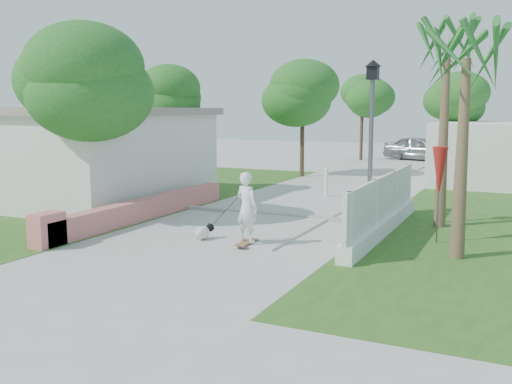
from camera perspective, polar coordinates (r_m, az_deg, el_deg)
The scene contains 21 objects.
ground at distance 11.91m, azimuth -9.46°, elevation -7.25°, with size 90.00×90.00×0.00m, color #B7B7B2.
path_strip at distance 30.29m, azimuth 12.62°, elevation 2.11°, with size 3.20×36.00×0.06m, color #B7B7B2.
curb at distance 17.04m, azimuth 2.10°, elevation -2.28°, with size 6.50×0.25×0.10m, color #999993.
grass_left at distance 22.30m, azimuth -12.55°, elevation -0.09°, with size 8.00×20.00×0.01m, color #27571B.
pink_wall at distance 16.55m, azimuth -11.88°, elevation -1.85°, with size 0.45×8.20×0.80m.
house_left at distance 21.27m, azimuth -18.13°, elevation 3.72°, with size 8.40×7.40×3.23m.
lattice_fence at distance 14.98m, azimuth 12.62°, elevation -2.01°, with size 0.35×7.00×1.50m.
building_right at distance 27.47m, azimuth 24.07°, elevation 3.64°, with size 6.00×8.00×2.60m, color silver.
street_lamp at distance 15.37m, azimuth 11.43°, elevation 5.34°, with size 0.44×0.44×4.44m.
bollard at distance 20.59m, azimuth 7.02°, elevation 0.99°, with size 0.14×0.14×1.09m.
patio_umbrella at distance 14.09m, azimuth 17.87°, elevation 1.84°, with size 0.36×0.36×2.30m.
tree_left_near at distance 16.63m, azimuth -16.75°, elevation 10.18°, with size 3.60×3.60×5.28m.
tree_left_mid at distance 21.58m, azimuth -8.82°, elevation 9.04°, with size 3.20×3.20×4.85m.
tree_path_left at distance 27.13m, azimuth 4.72°, elevation 9.61°, with size 3.40×3.40×5.23m.
tree_path_right at distance 29.58m, azimuth 18.98°, elevation 8.45°, with size 3.00×3.00×4.79m.
tree_path_far at distance 36.61m, azimuth 10.62°, elevation 9.13°, with size 3.20×3.20×5.17m.
palm_far at distance 16.08m, azimuth 18.56°, elevation 12.55°, with size 1.80×1.80×5.30m.
palm_near at distance 12.68m, azimuth 20.27°, elevation 11.34°, with size 1.80×1.80×4.70m.
skateboarder at distance 13.25m, azimuth -1.28°, elevation -1.63°, with size 1.49×0.89×1.74m.
dog at distance 13.80m, azimuth -5.25°, elevation -4.00°, with size 0.46×0.61×0.44m.
parked_car at distance 36.77m, azimuth 16.14°, elevation 4.18°, with size 1.80×4.48×1.53m, color #AFB2B7.
Camera 1 is at (6.60, -9.40, 3.16)m, focal length 40.00 mm.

